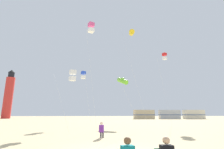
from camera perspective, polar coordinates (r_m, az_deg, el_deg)
The scene contains 11 objects.
kite_flyer_standing at distance 13.10m, azimuth -3.54°, elevation -18.00°, with size 0.37×0.53×1.16m.
kite_tube_gold at distance 25.78m, azimuth 6.65°, elevation 13.92°, with size 3.24×3.09×14.08m.
kite_box_rainbow at distance 20.29m, azimuth -7.06°, elevation 15.36°, with size 1.46×1.33×11.96m.
kite_tube_lime at distance 26.59m, azimuth 3.58°, elevation -2.13°, with size 3.49×3.80×7.44m.
kite_box_white at distance 18.45m, azimuth -13.13°, elevation -0.32°, with size 2.27×2.27×6.27m.
kite_box_scarlet at distance 30.72m, azimuth 17.28°, elevation 5.84°, with size 1.71×1.71×11.94m.
kite_box_blue at distance 26.47m, azimuth -9.65°, elevation -0.19°, with size 1.80×1.80×8.10m.
lighthouse_distant at distance 68.53m, azimuth -31.50°, elevation -5.93°, with size 2.80×2.80×16.80m.
rv_van_tan at distance 56.37m, azimuth 10.72°, elevation -13.07°, with size 6.55×2.68×2.80m.
rv_van_silver at distance 58.62m, azimuth 18.76°, elevation -12.61°, with size 6.49×2.48×2.80m.
rv_van_cream at distance 61.26m, azimuth 25.82°, elevation -12.00°, with size 6.56×2.68×2.80m.
Camera 1 is at (-0.36, -7.99, 1.79)m, focal length 27.13 mm.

